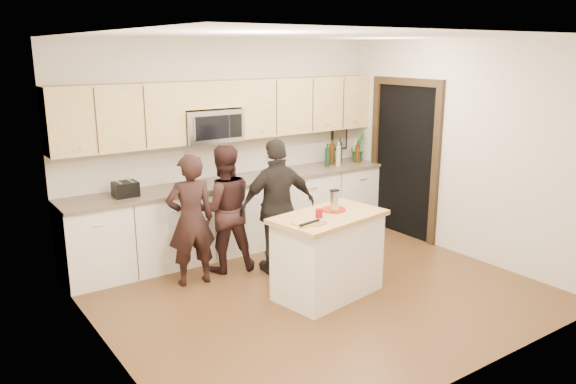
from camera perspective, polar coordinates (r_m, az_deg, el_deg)
floor at (r=6.26m, az=2.91°, el=-10.01°), size 4.50×4.50×0.00m
room_shell at (r=5.77m, az=3.13°, el=5.86°), size 4.52×4.02×2.71m
back_cabinetry at (r=7.42m, az=-5.07°, el=-2.23°), size 4.50×0.66×0.94m
upper_cabinetry at (r=7.29m, az=-5.65°, el=8.47°), size 4.50×0.33×0.75m
microwave at (r=7.12m, az=-7.89°, el=6.70°), size 0.76×0.41×0.40m
doorway at (r=8.01m, az=11.74°, el=3.81°), size 0.06×1.25×2.20m
framed_picture at (r=8.57m, az=5.22°, el=5.56°), size 0.30×0.03×0.38m
dish_towel at (r=6.76m, az=-11.32°, el=-1.21°), size 0.34×0.60×0.48m
island at (r=6.02m, az=4.09°, el=-6.36°), size 1.30×0.88×0.90m
red_plate at (r=6.03m, az=4.62°, el=-1.79°), size 0.27×0.27×0.02m
box_grater at (r=5.92m, az=4.74°, el=-0.82°), size 0.09×0.06×0.23m
drink_glass at (r=5.75m, az=3.16°, el=-2.17°), size 0.07×0.07×0.09m
cutting_board at (r=5.57m, az=1.95°, el=-3.11°), size 0.31×0.24×0.02m
tongs at (r=5.50m, az=2.21°, el=-3.14°), size 0.27×0.07×0.02m
knife at (r=5.51m, az=3.37°, el=-3.18°), size 0.19×0.05×0.01m
toaster at (r=6.67m, az=-16.19°, el=0.29°), size 0.27×0.23×0.17m
bottle_cluster at (r=8.29m, az=5.43°, el=4.08°), size 0.71×0.24×0.36m
orchid at (r=8.49m, az=7.12°, el=4.57°), size 0.30×0.28×0.43m
woman_left at (r=6.29m, az=-9.84°, el=-2.83°), size 0.59×0.44×1.49m
woman_center at (r=6.63m, az=-6.53°, el=-1.71°), size 0.86×0.75×1.51m
woman_right at (r=6.54m, az=-1.04°, el=-1.50°), size 0.99×0.56×1.59m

